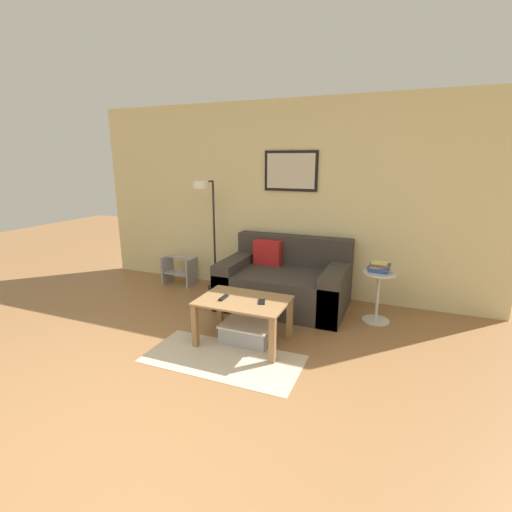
% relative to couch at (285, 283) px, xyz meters
% --- Properties ---
extents(ground_plane, '(16.00, 16.00, 0.00)m').
position_rel_couch_xyz_m(ground_plane, '(-0.25, -2.77, -0.29)').
color(ground_plane, olive).
extents(wall_back, '(5.60, 0.09, 2.55)m').
position_rel_couch_xyz_m(wall_back, '(-0.25, 0.52, 0.99)').
color(wall_back, beige).
rests_on(wall_back, ground_plane).
extents(area_rug, '(1.46, 0.70, 0.01)m').
position_rel_couch_xyz_m(area_rug, '(-0.12, -1.50, -0.29)').
color(area_rug, '#C1B299').
rests_on(area_rug, ground_plane).
extents(couch, '(1.53, 1.00, 0.83)m').
position_rel_couch_xyz_m(couch, '(0.00, 0.00, 0.00)').
color(couch, '#38332D').
rests_on(couch, ground_plane).
extents(coffee_table, '(0.88, 0.60, 0.46)m').
position_rel_couch_xyz_m(coffee_table, '(-0.08, -1.11, 0.08)').
color(coffee_table, '#997047').
rests_on(coffee_table, ground_plane).
extents(storage_bin, '(0.51, 0.38, 0.19)m').
position_rel_couch_xyz_m(storage_bin, '(-0.05, -1.08, -0.20)').
color(storage_bin, '#9EA3A8').
rests_on(storage_bin, ground_plane).
extents(floor_lamp, '(0.23, 0.53, 1.54)m').
position_rel_couch_xyz_m(floor_lamp, '(-1.12, 0.06, 0.77)').
color(floor_lamp, black).
rests_on(floor_lamp, ground_plane).
extents(side_table, '(0.36, 0.36, 0.59)m').
position_rel_couch_xyz_m(side_table, '(1.13, -0.08, 0.06)').
color(side_table, silver).
rests_on(side_table, ground_plane).
extents(book_stack, '(0.25, 0.18, 0.11)m').
position_rel_couch_xyz_m(book_stack, '(1.11, -0.07, 0.35)').
color(book_stack, '#335199').
rests_on(book_stack, side_table).
extents(remote_control, '(0.04, 0.15, 0.02)m').
position_rel_couch_xyz_m(remote_control, '(-0.27, -1.16, 0.17)').
color(remote_control, black).
rests_on(remote_control, coffee_table).
extents(cell_phone, '(0.11, 0.15, 0.01)m').
position_rel_couch_xyz_m(cell_phone, '(0.12, -1.11, 0.17)').
color(cell_phone, black).
rests_on(cell_phone, coffee_table).
extents(step_stool, '(0.46, 0.30, 0.40)m').
position_rel_couch_xyz_m(step_stool, '(-1.71, 0.21, -0.07)').
color(step_stool, '#99999E').
rests_on(step_stool, ground_plane).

